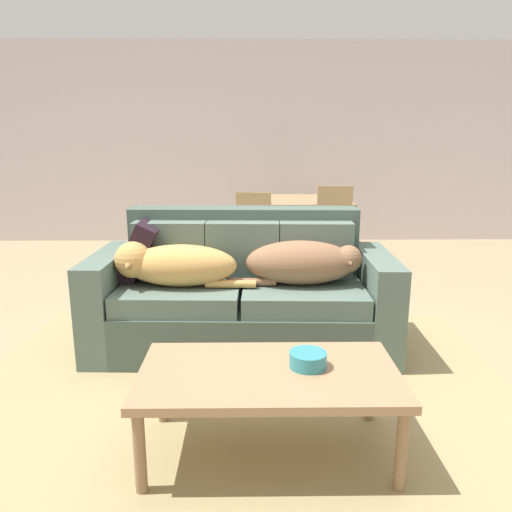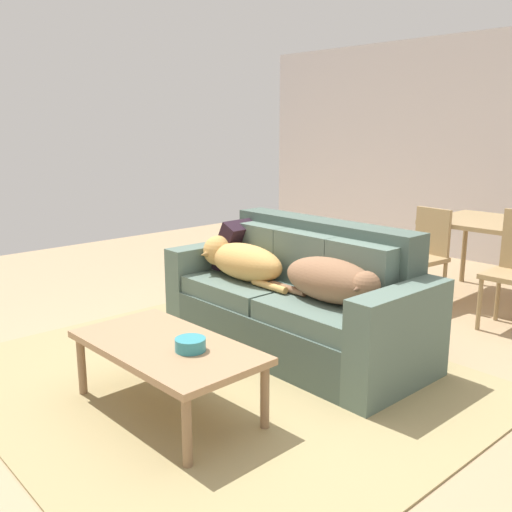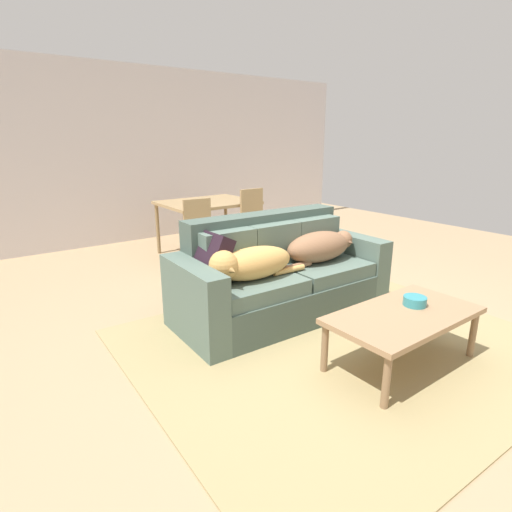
# 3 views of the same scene
# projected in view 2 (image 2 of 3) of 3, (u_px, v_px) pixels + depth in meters

# --- Properties ---
(ground_plane) EXTENTS (10.00, 10.00, 0.00)m
(ground_plane) POSITION_uv_depth(u_px,v_px,m) (298.00, 369.00, 3.86)
(ground_plane) COLOR tan
(area_rug) EXTENTS (3.25, 2.84, 0.01)m
(area_rug) POSITION_uv_depth(u_px,v_px,m) (217.00, 378.00, 3.72)
(area_rug) COLOR tan
(area_rug) RESTS_ON ground
(couch) EXTENTS (2.05, 0.93, 0.94)m
(couch) POSITION_uv_depth(u_px,v_px,m) (298.00, 301.00, 4.16)
(couch) COLOR #45574E
(couch) RESTS_ON ground
(dog_on_left_cushion) EXTENTS (0.92, 0.35, 0.30)m
(dog_on_left_cushion) POSITION_uv_depth(u_px,v_px,m) (240.00, 260.00, 4.32)
(dog_on_left_cushion) COLOR tan
(dog_on_left_cushion) RESTS_ON couch
(dog_on_right_cushion) EXTENTS (0.89, 0.36, 0.29)m
(dog_on_right_cushion) POSITION_uv_depth(u_px,v_px,m) (332.00, 281.00, 3.73)
(dog_on_right_cushion) COLOR #8B6244
(dog_on_right_cushion) RESTS_ON couch
(throw_pillow_by_left_arm) EXTENTS (0.32, 0.43, 0.44)m
(throw_pillow_by_left_arm) POSITION_uv_depth(u_px,v_px,m) (240.00, 245.00, 4.65)
(throw_pillow_by_left_arm) COLOR black
(throw_pillow_by_left_arm) RESTS_ON couch
(coffee_table) EXTENTS (1.16, 0.62, 0.42)m
(coffee_table) POSITION_uv_depth(u_px,v_px,m) (167.00, 351.00, 3.22)
(coffee_table) COLOR #A57E59
(coffee_table) RESTS_ON ground
(bowl_on_coffee_table) EXTENTS (0.17, 0.17, 0.07)m
(bowl_on_coffee_table) POSITION_uv_depth(u_px,v_px,m) (190.00, 344.00, 3.10)
(bowl_on_coffee_table) COLOR teal
(bowl_on_coffee_table) RESTS_ON coffee_table
(dining_table) EXTENTS (1.26, 0.98, 0.76)m
(dining_table) POSITION_uv_depth(u_px,v_px,m) (504.00, 229.00, 5.22)
(dining_table) COLOR tan
(dining_table) RESTS_ON ground
(dining_chair_near_left) EXTENTS (0.45, 0.45, 0.90)m
(dining_chair_near_left) POSITION_uv_depth(u_px,v_px,m) (424.00, 252.00, 5.17)
(dining_chair_near_left) COLOR tan
(dining_chair_near_left) RESTS_ON ground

